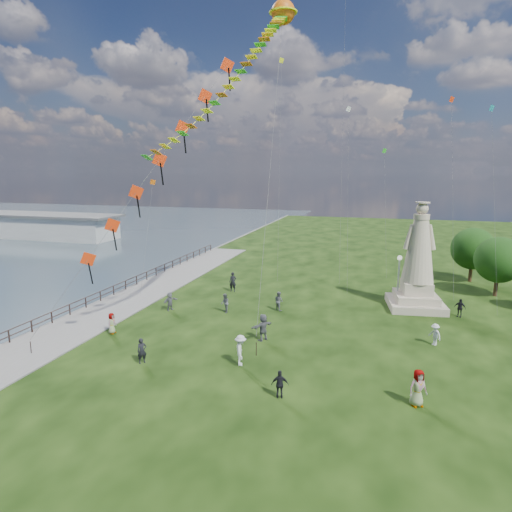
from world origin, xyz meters
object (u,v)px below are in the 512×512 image
(pier_pavilion, at_px, (43,225))
(person_8, at_px, (435,334))
(person_11, at_px, (263,327))
(serpent_kite, at_px, (281,15))
(statue, at_px, (418,269))
(person_6, at_px, (233,282))
(person_1, at_px, (225,303))
(lamppost, at_px, (399,270))
(person_4, at_px, (418,388))
(person_5, at_px, (170,301))
(person_3, at_px, (280,384))
(person_7, at_px, (279,301))
(person_10, at_px, (112,323))
(person_0, at_px, (142,351))
(person_9, at_px, (460,308))
(person_2, at_px, (241,350))

(pier_pavilion, relative_size, person_8, 19.84)
(person_11, relative_size, serpent_kite, 0.08)
(statue, bearing_deg, person_6, 171.11)
(person_1, xyz_separation_m, person_6, (-1.52, 6.28, 0.15))
(pier_pavilion, height_order, lamppost, lamppost)
(person_4, distance_m, serpent_kite, 27.75)
(person_1, distance_m, person_8, 16.27)
(serpent_kite, bearing_deg, person_6, 143.37)
(pier_pavilion, relative_size, person_5, 18.94)
(person_3, xyz_separation_m, serpent_kite, (-3.56, 14.22, 22.42))
(person_11, height_order, serpent_kite, serpent_kite)
(person_11, xyz_separation_m, serpent_kite, (-0.62, 6.96, 22.23))
(person_6, distance_m, person_7, 7.19)
(person_1, distance_m, person_10, 9.20)
(person_3, height_order, serpent_kite, serpent_kite)
(pier_pavilion, relative_size, person_3, 19.61)
(pier_pavilion, xyz_separation_m, person_8, (63.67, -33.91, -1.08))
(person_0, height_order, person_11, person_11)
(person_9, bearing_deg, pier_pavilion, -177.14)
(person_3, relative_size, person_7, 0.93)
(person_3, relative_size, person_10, 0.98)
(person_5, relative_size, person_6, 0.82)
(person_0, distance_m, person_8, 19.40)
(person_11, bearing_deg, statue, 169.17)
(lamppost, height_order, person_6, lamppost)
(person_5, xyz_separation_m, person_6, (3.19, 7.01, 0.17))
(pier_pavilion, distance_m, lamppost, 66.45)
(person_0, relative_size, person_2, 0.84)
(person_0, bearing_deg, person_6, 42.07)
(person_2, distance_m, person_10, 10.89)
(person_5, bearing_deg, person_4, -94.28)
(person_1, bearing_deg, lamppost, 84.15)
(person_1, height_order, person_4, person_4)
(person_7, distance_m, person_10, 13.53)
(statue, distance_m, person_8, 8.73)
(person_1, height_order, person_11, person_11)
(person_7, bearing_deg, lamppost, -119.52)
(person_6, bearing_deg, person_8, -34.37)
(person_11, bearing_deg, person_6, -116.84)
(person_8, distance_m, serpent_kite, 25.86)
(person_10, height_order, person_11, person_11)
(person_5, distance_m, person_6, 7.70)
(pier_pavilion, bearing_deg, person_0, -42.40)
(person_9, bearing_deg, person_10, -130.70)
(person_6, xyz_separation_m, serpent_kite, (5.56, -4.13, 22.23))
(person_3, bearing_deg, person_0, -23.24)
(person_5, bearing_deg, person_7, -50.03)
(person_7, height_order, person_11, person_11)
(pier_pavilion, xyz_separation_m, statue, (62.95, -25.64, 1.62))
(person_8, bearing_deg, serpent_kite, -151.00)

